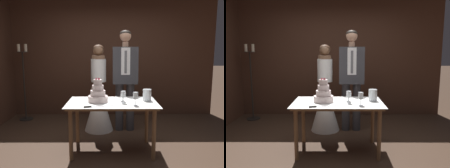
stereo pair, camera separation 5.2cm
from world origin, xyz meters
The scene contains 12 objects.
ground_plane centered at (0.00, 0.00, 0.00)m, with size 40.00×40.00×0.00m, color #422D21.
wall_back centered at (0.00, 2.08, 1.46)m, with size 4.76×0.12×2.93m, color #472B1E.
cake_table centered at (0.01, 0.09, 0.66)m, with size 1.31×0.78×0.75m.
tiered_cake centered at (-0.21, 0.11, 0.87)m, with size 0.29×0.29×0.35m.
cake_knife centered at (-0.25, -0.21, 0.76)m, with size 0.41×0.14×0.02m.
wine_glass_near centered at (0.17, 0.02, 0.88)m, with size 0.07×0.07×0.18m.
wine_glass_middle centered at (0.32, -0.11, 0.88)m, with size 0.07×0.07×0.18m.
wine_glass_far centered at (0.16, 0.14, 0.86)m, with size 0.06×0.06×0.15m.
hurricane_candle centered at (0.53, 0.18, 0.84)m, with size 0.13×0.13×0.17m.
bride centered at (-0.24, 0.98, 0.59)m, with size 0.54×0.54×1.62m.
groom centered at (0.25, 0.98, 1.06)m, with size 0.46×0.25×1.87m.
candle_stand centered at (-1.89, 1.64, 0.79)m, with size 0.28×0.28×1.65m.
Camera 2 is at (0.03, -3.04, 1.49)m, focal length 35.00 mm.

